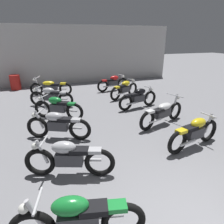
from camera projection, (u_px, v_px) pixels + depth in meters
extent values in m
cube|color=#BCBAB7|center=(74.00, 55.00, 12.56)|extent=(13.41, 0.24, 3.60)
torus|color=black|center=(123.00, 221.00, 2.89)|extent=(0.68, 0.26, 0.67)
cylinder|color=silver|center=(36.00, 215.00, 2.68)|extent=(0.25, 0.12, 0.56)
cube|color=#38383D|center=(79.00, 220.00, 2.79)|extent=(0.61, 0.37, 0.28)
ellipsoid|color=#197F33|center=(70.00, 206.00, 2.68)|extent=(0.57, 0.39, 0.26)
cube|color=black|center=(94.00, 208.00, 2.74)|extent=(0.44, 0.33, 0.10)
cube|color=#197F33|center=(117.00, 206.00, 2.77)|extent=(0.32, 0.26, 0.08)
cylinder|color=silver|center=(38.00, 200.00, 2.59)|extent=(0.15, 0.48, 0.04)
sphere|color=white|center=(24.00, 209.00, 2.61)|extent=(0.14, 0.14, 0.14)
cylinder|color=silver|center=(106.00, 216.00, 3.00)|extent=(0.55, 0.19, 0.07)
torus|color=black|center=(40.00, 162.00, 4.25)|extent=(0.67, 0.33, 0.67)
torus|color=black|center=(100.00, 163.00, 4.24)|extent=(0.67, 0.33, 0.67)
cylinder|color=silver|center=(42.00, 152.00, 4.16)|extent=(0.25, 0.15, 0.56)
cube|color=#38383D|center=(70.00, 158.00, 4.21)|extent=(0.62, 0.42, 0.28)
ellipsoid|color=#B7B7BC|center=(64.00, 147.00, 4.11)|extent=(0.58, 0.44, 0.26)
cube|color=black|center=(79.00, 151.00, 4.13)|extent=(0.46, 0.36, 0.10)
cube|color=#B7B7BC|center=(95.00, 151.00, 4.13)|extent=(0.33, 0.28, 0.08)
cylinder|color=silver|center=(43.00, 141.00, 4.06)|extent=(0.20, 0.46, 0.04)
sphere|color=white|center=(35.00, 146.00, 4.11)|extent=(0.14, 0.14, 0.14)
cylinder|color=silver|center=(89.00, 160.00, 4.37)|extent=(0.54, 0.26, 0.07)
torus|color=black|center=(38.00, 127.00, 5.88)|extent=(0.65, 0.39, 0.67)
torus|color=black|center=(80.00, 130.00, 5.75)|extent=(0.65, 0.39, 0.67)
cylinder|color=silver|center=(39.00, 120.00, 5.78)|extent=(0.25, 0.17, 0.56)
cube|color=#38383D|center=(58.00, 125.00, 5.78)|extent=(0.62, 0.46, 0.28)
ellipsoid|color=#B7B7BC|center=(54.00, 116.00, 5.69)|extent=(0.59, 0.48, 0.26)
cube|color=black|center=(65.00, 119.00, 5.69)|extent=(0.46, 0.39, 0.10)
cube|color=#B7B7BC|center=(76.00, 120.00, 5.65)|extent=(0.34, 0.30, 0.08)
cylinder|color=silver|center=(40.00, 111.00, 5.68)|extent=(0.24, 0.45, 0.04)
sphere|color=white|center=(34.00, 115.00, 5.75)|extent=(0.14, 0.14, 0.14)
cylinder|color=silver|center=(73.00, 128.00, 5.90)|extent=(0.53, 0.30, 0.07)
torus|color=black|center=(43.00, 109.00, 7.39)|extent=(0.62, 0.46, 0.67)
torus|color=black|center=(75.00, 112.00, 7.10)|extent=(0.62, 0.46, 0.67)
cylinder|color=silver|center=(44.00, 103.00, 7.28)|extent=(0.24, 0.19, 0.56)
cube|color=#38383D|center=(58.00, 108.00, 7.21)|extent=(0.61, 0.51, 0.28)
ellipsoid|color=#197F33|center=(55.00, 100.00, 7.13)|extent=(0.59, 0.52, 0.26)
cube|color=black|center=(63.00, 103.00, 7.09)|extent=(0.47, 0.42, 0.10)
cube|color=#197F33|center=(72.00, 104.00, 7.02)|extent=(0.34, 0.32, 0.08)
cylinder|color=silver|center=(44.00, 96.00, 7.18)|extent=(0.29, 0.42, 0.04)
sphere|color=white|center=(40.00, 99.00, 7.26)|extent=(0.14, 0.14, 0.14)
cylinder|color=silver|center=(70.00, 111.00, 7.28)|extent=(0.50, 0.36, 0.07)
torus|color=black|center=(37.00, 99.00, 8.64)|extent=(0.65, 0.39, 0.67)
torus|color=black|center=(66.00, 100.00, 8.49)|extent=(0.65, 0.39, 0.67)
cylinder|color=silver|center=(38.00, 93.00, 8.54)|extent=(0.25, 0.17, 0.56)
cube|color=#38383D|center=(51.00, 97.00, 8.53)|extent=(0.62, 0.47, 0.28)
ellipsoid|color=#B7B7BC|center=(48.00, 91.00, 8.44)|extent=(0.59, 0.48, 0.26)
cube|color=black|center=(56.00, 93.00, 8.43)|extent=(0.46, 0.39, 0.10)
cube|color=#B7B7BC|center=(63.00, 93.00, 8.40)|extent=(0.34, 0.30, 0.08)
cylinder|color=silver|center=(39.00, 87.00, 8.44)|extent=(0.24, 0.45, 0.04)
sphere|color=white|center=(35.00, 90.00, 8.50)|extent=(0.14, 0.14, 0.14)
cylinder|color=silver|center=(61.00, 99.00, 8.65)|extent=(0.52, 0.31, 0.07)
torus|color=black|center=(37.00, 89.00, 10.17)|extent=(0.67, 0.31, 0.67)
torus|color=black|center=(66.00, 89.00, 10.21)|extent=(0.67, 0.31, 0.67)
cylinder|color=silver|center=(37.00, 83.00, 10.07)|extent=(0.28, 0.15, 0.66)
cube|color=#38383D|center=(51.00, 87.00, 10.16)|extent=(0.70, 0.43, 0.28)
ellipsoid|color=yellow|center=(48.00, 83.00, 10.08)|extent=(0.67, 0.49, 0.22)
cube|color=black|center=(55.00, 85.00, 10.11)|extent=(0.45, 0.35, 0.10)
cube|color=yellow|center=(63.00, 83.00, 10.10)|extent=(0.33, 0.28, 0.08)
cylinder|color=silver|center=(38.00, 77.00, 9.96)|extent=(0.24, 0.66, 0.04)
sphere|color=white|center=(34.00, 80.00, 9.99)|extent=(0.14, 0.14, 0.14)
cylinder|color=silver|center=(61.00, 89.00, 10.33)|extent=(0.54, 0.24, 0.07)
torus|color=black|center=(208.00, 131.00, 5.68)|extent=(0.68, 0.24, 0.67)
torus|color=black|center=(177.00, 142.00, 5.05)|extent=(0.68, 0.24, 0.67)
cylinder|color=silver|center=(208.00, 123.00, 5.54)|extent=(0.25, 0.12, 0.56)
cube|color=#38383D|center=(194.00, 133.00, 5.33)|extent=(0.61, 0.35, 0.28)
ellipsoid|color=yellow|center=(198.00, 123.00, 5.27)|extent=(0.57, 0.38, 0.26)
cube|color=black|center=(190.00, 128.00, 5.15)|extent=(0.44, 0.32, 0.10)
cube|color=yellow|center=(181.00, 131.00, 4.99)|extent=(0.32, 0.25, 0.08)
cylinder|color=silver|center=(209.00, 115.00, 5.42)|extent=(0.13, 0.48, 0.04)
sphere|color=white|center=(212.00, 118.00, 5.56)|extent=(0.14, 0.14, 0.14)
cylinder|color=silver|center=(188.00, 143.00, 5.07)|extent=(0.55, 0.18, 0.07)
torus|color=black|center=(175.00, 111.00, 7.20)|extent=(0.67, 0.32, 0.67)
torus|color=black|center=(147.00, 121.00, 6.34)|extent=(0.67, 0.32, 0.67)
cylinder|color=silver|center=(175.00, 103.00, 7.04)|extent=(0.28, 0.15, 0.66)
cube|color=#38383D|center=(162.00, 113.00, 6.73)|extent=(0.70, 0.44, 0.28)
ellipsoid|color=white|center=(165.00, 106.00, 6.71)|extent=(0.67, 0.49, 0.22)
cube|color=black|center=(158.00, 110.00, 6.56)|extent=(0.46, 0.35, 0.10)
cube|color=white|center=(150.00, 112.00, 6.29)|extent=(0.33, 0.28, 0.08)
cylinder|color=silver|center=(175.00, 95.00, 6.90)|extent=(0.25, 0.66, 0.04)
sphere|color=white|center=(178.00, 98.00, 7.06)|extent=(0.14, 0.14, 0.14)
cylinder|color=silver|center=(155.00, 121.00, 6.39)|extent=(0.54, 0.24, 0.07)
torus|color=black|center=(150.00, 98.00, 8.68)|extent=(0.68, 0.24, 0.67)
torus|color=black|center=(126.00, 103.00, 8.06)|extent=(0.68, 0.24, 0.67)
cylinder|color=silver|center=(149.00, 93.00, 8.55)|extent=(0.25, 0.12, 0.56)
cube|color=#38383D|center=(138.00, 98.00, 8.33)|extent=(0.61, 0.35, 0.28)
ellipsoid|color=black|center=(140.00, 92.00, 8.28)|extent=(0.57, 0.38, 0.26)
cube|color=black|center=(134.00, 95.00, 8.16)|extent=(0.44, 0.32, 0.10)
cube|color=black|center=(128.00, 96.00, 8.00)|extent=(0.31, 0.25, 0.08)
cylinder|color=silver|center=(148.00, 87.00, 8.43)|extent=(0.13, 0.48, 0.04)
sphere|color=white|center=(151.00, 89.00, 8.57)|extent=(0.14, 0.14, 0.14)
cylinder|color=silver|center=(132.00, 103.00, 8.08)|extent=(0.55, 0.18, 0.07)
torus|color=black|center=(133.00, 89.00, 10.23)|extent=(0.65, 0.39, 0.67)
torus|color=black|center=(115.00, 94.00, 9.37)|extent=(0.65, 0.39, 0.67)
cylinder|color=silver|center=(132.00, 84.00, 10.09)|extent=(0.25, 0.17, 0.56)
cube|color=#38383D|center=(124.00, 89.00, 9.77)|extent=(0.62, 0.47, 0.28)
ellipsoid|color=yellow|center=(126.00, 83.00, 9.73)|extent=(0.59, 0.48, 0.26)
cube|color=black|center=(122.00, 86.00, 9.55)|extent=(0.46, 0.39, 0.10)
cube|color=yellow|center=(117.00, 87.00, 9.33)|extent=(0.34, 0.30, 0.08)
cylinder|color=silver|center=(131.00, 79.00, 9.95)|extent=(0.24, 0.45, 0.04)
sphere|color=white|center=(134.00, 81.00, 10.13)|extent=(0.14, 0.14, 0.14)
cylinder|color=silver|center=(121.00, 94.00, 9.46)|extent=(0.53, 0.30, 0.07)
torus|color=black|center=(122.00, 83.00, 11.44)|extent=(0.68, 0.24, 0.67)
torus|color=black|center=(103.00, 86.00, 10.82)|extent=(0.68, 0.24, 0.67)
cylinder|color=silver|center=(121.00, 79.00, 11.31)|extent=(0.25, 0.12, 0.56)
cube|color=#38383D|center=(113.00, 83.00, 11.10)|extent=(0.61, 0.35, 0.28)
ellipsoid|color=red|center=(114.00, 78.00, 11.05)|extent=(0.56, 0.38, 0.26)
cube|color=black|center=(109.00, 80.00, 10.92)|extent=(0.44, 0.31, 0.10)
cube|color=red|center=(104.00, 81.00, 10.76)|extent=(0.31, 0.25, 0.08)
cylinder|color=silver|center=(120.00, 75.00, 11.19)|extent=(0.13, 0.48, 0.04)
sphere|color=white|center=(123.00, 77.00, 11.33)|extent=(0.14, 0.14, 0.14)
cylinder|color=silver|center=(108.00, 86.00, 10.85)|extent=(0.55, 0.18, 0.07)
cylinder|color=red|center=(15.00, 82.00, 11.32)|extent=(0.56, 0.56, 0.85)
torus|color=red|center=(15.00, 79.00, 11.25)|extent=(0.59, 0.59, 0.03)
torus|color=red|center=(16.00, 85.00, 11.38)|extent=(0.59, 0.59, 0.03)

